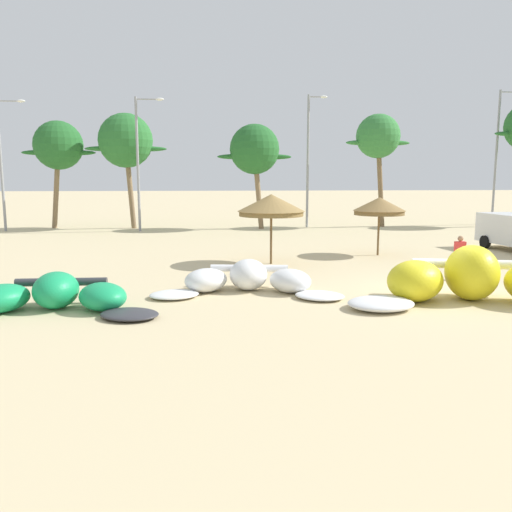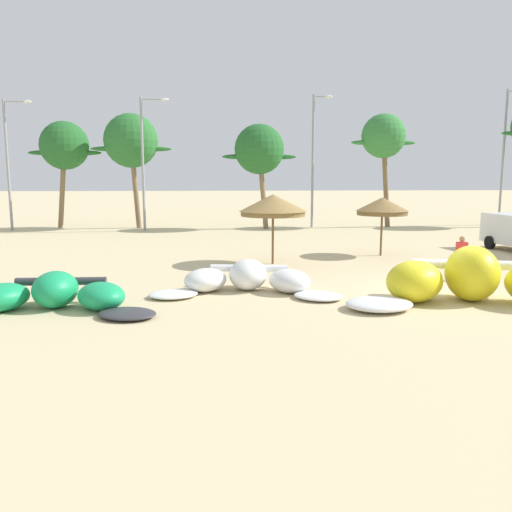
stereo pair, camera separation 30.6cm
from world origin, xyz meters
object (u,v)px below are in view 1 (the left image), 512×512
(person_near_kites, at_px, (459,258))
(lamppost_east, at_px, (498,151))
(beach_umbrella_near_van, at_px, (271,205))
(palm_leftmost, at_px, (58,146))
(kite_far_left, at_px, (53,297))
(lamppost_west_center, at_px, (140,157))
(palm_left_of_gap, at_px, (255,150))
(lamppost_east_center, at_px, (309,155))
(palm_center_left, at_px, (378,137))
(kite_left, at_px, (248,280))
(palm_left, at_px, (126,141))
(kite_left_of_center, at_px, (475,282))
(lamppost_west, at_px, (3,158))
(beach_umbrella_middle, at_px, (379,206))

(person_near_kites, height_order, lamppost_east, lamppost_east)
(beach_umbrella_near_van, bearing_deg, palm_leftmost, 127.48)
(person_near_kites, xyz_separation_m, palm_leftmost, (-19.79, 21.70, 5.12))
(kite_far_left, bearing_deg, lamppost_west_center, 90.46)
(palm_left_of_gap, xyz_separation_m, lamppost_east_center, (4.13, 0.94, -0.30))
(palm_left_of_gap, xyz_separation_m, palm_center_left, (9.24, 0.75, 0.99))
(beach_umbrella_near_van, relative_size, palm_left_of_gap, 0.40)
(palm_left_of_gap, height_order, lamppost_east_center, lamppost_east_center)
(kite_left, bearing_deg, lamppost_west_center, 106.22)
(kite_far_left, xyz_separation_m, palm_left, (-1.43, 24.19, 5.86))
(palm_left, bearing_deg, palm_leftmost, 171.47)
(lamppost_west_center, relative_size, lamppost_east_center, 0.94)
(kite_left, height_order, palm_left_of_gap, palm_left_of_gap)
(kite_left_of_center, xyz_separation_m, lamppost_east_center, (-0.37, 24.02, 4.69))
(lamppost_west, bearing_deg, lamppost_west_center, -5.58)
(lamppost_west_center, relative_size, lamppost_east, 0.87)
(beach_umbrella_near_van, height_order, person_near_kites, beach_umbrella_near_van)
(palm_left, distance_m, lamppost_west_center, 2.85)
(beach_umbrella_near_van, distance_m, palm_leftmost, 22.30)
(person_near_kites, height_order, palm_center_left, palm_center_left)
(palm_left_of_gap, distance_m, palm_center_left, 9.33)
(palm_center_left, relative_size, lamppost_east_center, 0.86)
(palm_leftmost, relative_size, lamppost_east_center, 0.80)
(lamppost_east, bearing_deg, palm_leftmost, 179.60)
(palm_left_of_gap, xyz_separation_m, lamppost_west, (-17.23, -0.07, -0.60))
(lamppost_west, bearing_deg, lamppost_east_center, 2.72)
(kite_left_of_center, distance_m, palm_center_left, 25.03)
(beach_umbrella_near_van, distance_m, beach_umbrella_middle, 5.79)
(kite_left, height_order, beach_umbrella_near_van, beach_umbrella_near_van)
(kite_left_of_center, xyz_separation_m, lamppost_east, (14.70, 24.87, 5.06))
(palm_left_of_gap, bearing_deg, kite_far_left, -108.70)
(kite_far_left, bearing_deg, lamppost_east_center, 63.51)
(kite_left_of_center, bearing_deg, kite_left, 162.14)
(kite_left_of_center, bearing_deg, person_near_kites, 70.66)
(palm_left, height_order, lamppost_west_center, lamppost_west_center)
(person_near_kites, height_order, lamppost_west_center, lamppost_west_center)
(kite_left, distance_m, lamppost_west, 26.19)
(beach_umbrella_middle, height_order, palm_center_left, palm_center_left)
(kite_left, distance_m, person_near_kites, 7.92)
(beach_umbrella_near_van, height_order, palm_left_of_gap, palm_left_of_gap)
(kite_left_of_center, distance_m, person_near_kites, 3.62)
(person_near_kites, relative_size, palm_leftmost, 0.21)
(beach_umbrella_middle, xyz_separation_m, palm_left_of_gap, (-4.73, 13.45, 3.27))
(lamppost_east_center, xyz_separation_m, lamppost_east, (15.06, 0.85, 0.37))
(lamppost_west_center, height_order, lamppost_east_center, lamppost_east_center)
(palm_left_of_gap, bearing_deg, kite_left, -95.76)
(person_near_kites, bearing_deg, palm_left_of_gap, 106.13)
(palm_left, bearing_deg, kite_left_of_center, -60.69)
(palm_leftmost, relative_size, lamppost_west, 0.87)
(person_near_kites, distance_m, lamppost_west_center, 23.52)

